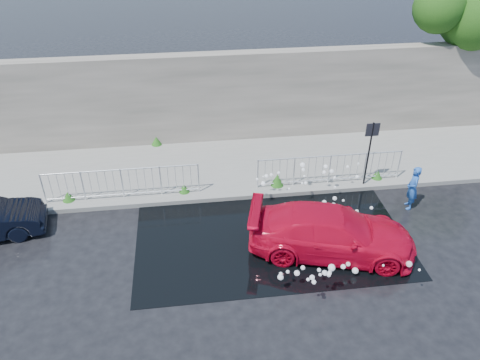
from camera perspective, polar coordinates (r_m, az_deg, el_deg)
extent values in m
plane|color=black|center=(13.51, 2.28, -9.46)|extent=(90.00, 90.00, 0.00)
cube|color=slate|center=(17.45, -0.35, 1.77)|extent=(30.00, 4.00, 0.15)
cube|color=slate|center=(15.78, 0.53, -1.95)|extent=(30.00, 0.25, 0.16)
cube|color=#5A554C|center=(18.57, -1.22, 10.10)|extent=(30.00, 0.60, 3.50)
cube|color=black|center=(14.32, 3.62, -6.58)|extent=(8.00, 5.00, 0.01)
cylinder|color=black|center=(16.27, 15.35, 2.79)|extent=(0.06, 0.06, 2.50)
cube|color=black|center=(15.81, 15.87, 5.92)|extent=(0.45, 0.04, 0.45)
cylinder|color=#332114|center=(22.53, 25.34, 12.81)|extent=(0.36, 0.36, 5.00)
sphere|color=#0F360D|center=(21.08, 26.60, 17.36)|extent=(2.59, 2.59, 2.59)
sphere|color=#0F360D|center=(20.23, 23.12, 18.80)|extent=(1.96, 1.96, 1.96)
cylinder|color=silver|center=(16.32, -22.89, -0.97)|extent=(0.05, 0.05, 1.10)
cylinder|color=silver|center=(15.63, -5.09, 0.25)|extent=(0.05, 0.05, 1.10)
cylinder|color=silver|center=(15.51, -14.43, 1.23)|extent=(5.00, 0.04, 0.04)
cylinder|color=silver|center=(16.01, -13.97, -1.66)|extent=(5.00, 0.04, 0.04)
cylinder|color=silver|center=(15.79, 2.17, 0.76)|extent=(0.05, 0.05, 1.10)
cylinder|color=silver|center=(17.24, 18.81, 1.84)|extent=(0.05, 0.05, 1.10)
cylinder|color=silver|center=(16.08, 11.05, 2.91)|extent=(5.00, 0.04, 0.04)
cylinder|color=silver|center=(16.57, 10.71, 0.07)|extent=(5.00, 0.04, 0.04)
cone|color=#1A4612|center=(16.38, -20.22, -1.85)|extent=(0.40, 0.40, 0.32)
cone|color=#1A4612|center=(15.89, -6.82, -1.00)|extent=(0.36, 0.36, 0.29)
cone|color=#1A4612|center=(16.12, 4.58, 0.03)|extent=(0.44, 0.44, 0.45)
cone|color=#1A4612|center=(17.20, 16.41, 0.66)|extent=(0.38, 0.38, 0.30)
cone|color=#1A4612|center=(18.92, -10.16, 4.74)|extent=(0.42, 0.42, 0.35)
cone|color=#1A4612|center=(20.44, 15.99, 6.08)|extent=(0.34, 0.34, 0.29)
sphere|color=white|center=(15.23, 3.86, 0.64)|extent=(0.11, 0.11, 0.11)
sphere|color=white|center=(15.13, 12.48, -2.45)|extent=(0.08, 0.08, 0.08)
sphere|color=white|center=(15.04, 14.05, -3.73)|extent=(0.12, 0.12, 0.12)
sphere|color=white|center=(14.99, 2.86, -0.46)|extent=(0.15, 0.15, 0.15)
sphere|color=white|center=(15.34, 3.23, 0.48)|extent=(0.14, 0.14, 0.14)
sphere|color=white|center=(15.40, 11.51, -0.85)|extent=(0.08, 0.08, 0.08)
sphere|color=white|center=(15.22, 4.74, 0.89)|extent=(0.10, 0.10, 0.10)
sphere|color=white|center=(14.92, 14.29, -4.78)|extent=(0.16, 0.16, 0.16)
sphere|color=white|center=(15.17, 7.59, -0.40)|extent=(0.08, 0.08, 0.08)
sphere|color=white|center=(15.15, 15.73, -3.29)|extent=(0.11, 0.11, 0.11)
sphere|color=white|center=(14.65, 9.36, -3.90)|extent=(0.08, 0.08, 0.08)
sphere|color=white|center=(15.73, 7.63, 1.84)|extent=(0.17, 0.17, 0.17)
sphere|color=white|center=(15.22, 7.86, 0.46)|extent=(0.08, 0.08, 0.08)
sphere|color=white|center=(14.99, 11.47, -2.21)|extent=(0.13, 0.13, 0.13)
sphere|color=white|center=(14.83, 14.96, -5.24)|extent=(0.11, 0.11, 0.11)
sphere|color=white|center=(15.79, 11.11, 1.05)|extent=(0.15, 0.15, 0.15)
sphere|color=white|center=(16.27, 14.23, 1.96)|extent=(0.07, 0.07, 0.07)
sphere|color=white|center=(14.84, 12.71, -4.30)|extent=(0.08, 0.08, 0.08)
sphere|color=white|center=(14.33, 4.57, -4.43)|extent=(0.12, 0.12, 0.12)
sphere|color=white|center=(15.00, 2.09, 0.11)|extent=(0.09, 0.09, 0.09)
sphere|color=white|center=(14.12, 4.79, -6.25)|extent=(0.06, 0.06, 0.06)
sphere|color=white|center=(15.11, 2.81, -0.31)|extent=(0.10, 0.10, 0.10)
sphere|color=white|center=(14.15, 5.66, -5.39)|extent=(0.12, 0.12, 0.12)
sphere|color=white|center=(15.93, 10.40, 1.63)|extent=(0.14, 0.14, 0.14)
sphere|color=white|center=(14.94, 10.24, -2.69)|extent=(0.15, 0.15, 0.15)
sphere|color=white|center=(16.00, 12.97, 1.60)|extent=(0.09, 0.09, 0.09)
sphere|color=white|center=(15.70, 7.71, 1.24)|extent=(0.13, 0.13, 0.13)
sphere|color=white|center=(14.97, 14.06, -4.04)|extent=(0.12, 0.12, 0.12)
sphere|color=white|center=(14.54, 5.54, -2.99)|extent=(0.12, 0.12, 0.12)
sphere|color=white|center=(14.49, 6.12, -4.95)|extent=(0.18, 0.18, 0.18)
sphere|color=white|center=(14.53, 10.39, -4.71)|extent=(0.14, 0.14, 0.14)
sphere|color=white|center=(14.76, 11.32, -3.02)|extent=(0.16, 0.16, 0.16)
sphere|color=white|center=(15.58, 11.47, 0.30)|extent=(0.09, 0.09, 0.09)
sphere|color=white|center=(15.70, 14.10, 0.37)|extent=(0.12, 0.12, 0.12)
sphere|color=white|center=(15.04, 5.99, -1.07)|extent=(0.08, 0.08, 0.08)
sphere|color=white|center=(15.23, 7.99, -0.37)|extent=(0.11, 0.11, 0.11)
sphere|color=white|center=(15.78, 10.22, 0.93)|extent=(0.13, 0.13, 0.13)
sphere|color=white|center=(15.32, 2.81, 0.40)|extent=(0.07, 0.07, 0.07)
sphere|color=white|center=(12.23, 4.96, -11.71)|extent=(0.16, 0.16, 0.16)
sphere|color=white|center=(11.61, 8.78, -11.66)|extent=(0.13, 0.13, 0.13)
sphere|color=white|center=(12.43, 6.95, -11.20)|extent=(0.15, 0.15, 0.15)
sphere|color=white|center=(11.89, 10.28, -11.07)|extent=(0.13, 0.13, 0.13)
sphere|color=white|center=(12.15, 5.00, -11.32)|extent=(0.10, 0.10, 0.10)
sphere|color=white|center=(12.65, 21.03, -10.19)|extent=(0.07, 0.07, 0.07)
sphere|color=white|center=(11.63, 8.29, -11.91)|extent=(0.08, 0.08, 0.08)
sphere|color=white|center=(12.37, 5.84, -11.06)|extent=(0.09, 0.09, 0.09)
sphere|color=white|center=(13.42, 19.91, -9.61)|extent=(0.17, 0.17, 0.17)
sphere|color=white|center=(12.62, 17.06, -9.92)|extent=(0.06, 0.06, 0.06)
sphere|color=white|center=(12.16, 12.47, -10.28)|extent=(0.13, 0.13, 0.13)
sphere|color=white|center=(11.98, 10.34, -11.27)|extent=(0.07, 0.07, 0.07)
sphere|color=white|center=(13.49, 17.58, -9.77)|extent=(0.08, 0.08, 0.08)
sphere|color=white|center=(12.28, 10.88, -11.02)|extent=(0.12, 0.12, 0.12)
sphere|color=white|center=(13.13, 13.05, -9.95)|extent=(0.13, 0.13, 0.13)
sphere|color=white|center=(13.21, 13.87, -10.68)|extent=(0.17, 0.17, 0.17)
sphere|color=white|center=(12.12, 9.75, -11.30)|extent=(0.08, 0.08, 0.08)
sphere|color=white|center=(12.36, 7.67, -10.54)|extent=(0.12, 0.12, 0.12)
sphere|color=white|center=(11.95, 11.11, -10.43)|extent=(0.18, 0.18, 0.18)
sphere|color=white|center=(12.53, 9.62, -10.76)|extent=(0.11, 0.11, 0.11)
sphere|color=white|center=(12.26, 10.76, -11.29)|extent=(0.11, 0.11, 0.11)
sphere|color=white|center=(11.62, 9.00, -12.19)|extent=(0.11, 0.11, 0.11)
imported|color=red|center=(13.55, 11.15, -6.27)|extent=(5.01, 3.02, 1.36)
imported|color=#2355AF|center=(15.96, 20.28, -0.90)|extent=(0.47, 0.61, 1.51)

